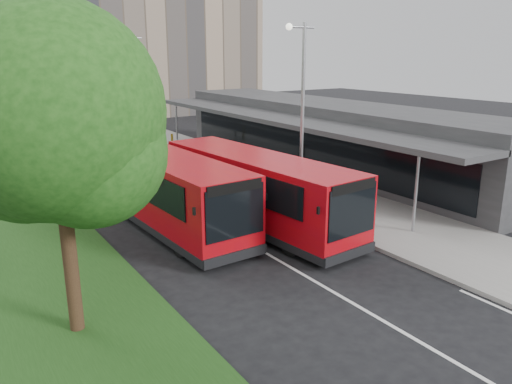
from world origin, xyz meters
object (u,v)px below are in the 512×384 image
tree_near (55,127)px  litter_bin (230,160)px  lamp_post_far (137,83)px  bus_main (257,190)px  bus_second (165,190)px  bollard (172,141)px  car_near (54,116)px  lamp_post_near (301,106)px  car_far (18,113)px

tree_near → litter_bin: tree_near is taller
lamp_post_far → bus_main: size_ratio=0.76×
bus_second → litter_bin: bus_second is taller
lamp_post_far → litter_bin: bearing=-82.1°
litter_bin → bollard: (-0.32, 7.94, 0.10)m
bus_main → car_near: (-0.06, 37.76, -0.86)m
tree_near → car_near: 43.15m
lamp_post_far → lamp_post_near: bearing=-90.0°
lamp_post_far → bollard: bearing=-69.4°
bus_second → bollard: 16.92m
lamp_post_near → bus_second: bearing=166.7°
bus_second → litter_bin: (7.42, 7.40, -0.98)m
bus_second → car_near: (3.09, 35.74, -0.87)m
lamp_post_near → tree_near: bearing=-156.0°
tree_near → litter_bin: size_ratio=10.24×
lamp_post_far → bollard: 5.37m
bus_main → litter_bin: bus_main is taller
car_near → litter_bin: bearing=-104.7°
tree_near → bus_second: (5.26, 6.33, -3.78)m
lamp_post_near → car_far: lamp_post_near is taller
lamp_post_near → bus_main: (-2.71, -0.64, -3.21)m
lamp_post_far → car_far: size_ratio=2.31×
litter_bin → lamp_post_near: bearing=-100.0°
lamp_post_far → bus_second: bearing=-107.5°
lamp_post_far → bollard: size_ratio=7.94×
lamp_post_near → litter_bin: size_ratio=9.96×
lamp_post_far → bollard: (1.23, -3.28, -4.06)m
bus_main → car_near: 37.77m
tree_near → bus_main: bearing=27.1°
litter_bin → bus_main: bearing=-114.4°
tree_near → car_near: size_ratio=2.15×
bus_main → bollard: bus_main is taller
bus_second → litter_bin: 10.52m
tree_near → bus_main: size_ratio=0.78×
bus_main → car_far: bearing=89.3°
tree_near → bus_second: 9.06m
tree_near → car_near: (8.35, 42.07, -4.66)m
car_far → bus_second: bearing=-113.4°
litter_bin → bollard: bollard is taller
tree_near → bus_main: 10.19m
litter_bin → car_near: car_near is taller
lamp_post_near → litter_bin: lamp_post_near is taller
litter_bin → bollard: bearing=92.3°
lamp_post_far → car_far: bearing=104.0°
bus_second → bollard: bus_second is taller
tree_near → car_far: (5.66, 46.92, -4.74)m
bollard → car_near: 20.79m
bus_second → bollard: size_ratio=10.55×
car_far → litter_bin: bearing=-100.9°
bus_main → bus_second: bearing=143.0°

